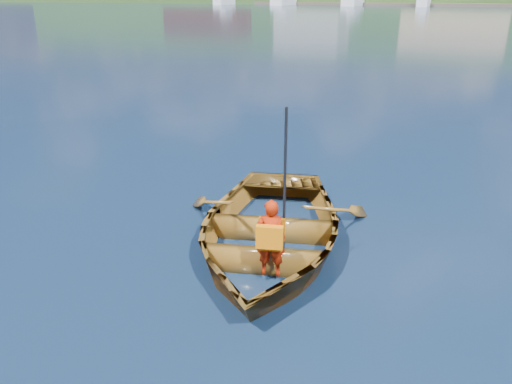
# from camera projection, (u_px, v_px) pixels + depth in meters

# --- Properties ---
(ground) EXTENTS (600.00, 600.00, 0.00)m
(ground) POSITION_uv_depth(u_px,v_px,m) (292.00, 244.00, 7.53)
(ground) COLOR #0E2042
(ground) RESTS_ON ground
(rowboat) EXTENTS (4.08, 4.97, 0.90)m
(rowboat) POSITION_uv_depth(u_px,v_px,m) (268.00, 229.00, 7.30)
(rowboat) COLOR brown
(rowboat) RESTS_ON ground
(child_paddler) EXTENTS (0.43, 0.41, 2.18)m
(child_paddler) POSITION_uv_depth(u_px,v_px,m) (271.00, 237.00, 6.33)
(child_paddler) COLOR #A81F06
(child_paddler) RESTS_ON ground
(dock) EXTENTS (159.89, 15.07, 0.80)m
(dock) POSITION_uv_depth(u_px,v_px,m) (444.00, 5.00, 136.50)
(dock) COLOR brown
(dock) RESTS_ON ground
(marina_yachts) EXTENTS (145.90, 13.35, 4.37)m
(marina_yachts) POSITION_uv_depth(u_px,v_px,m) (456.00, 1.00, 131.00)
(marina_yachts) COLOR white
(marina_yachts) RESTS_ON ground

